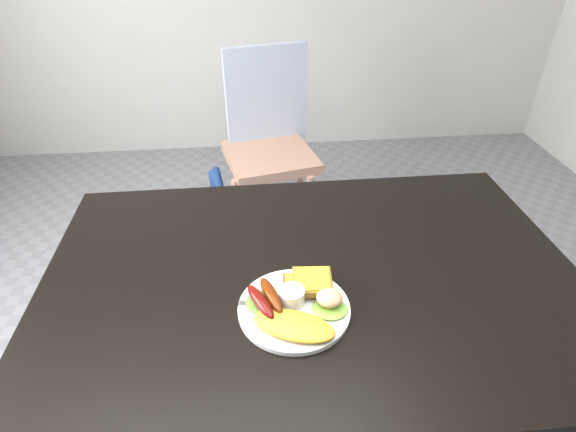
% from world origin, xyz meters
% --- Properties ---
extents(dining_table, '(1.20, 0.80, 0.04)m').
position_xyz_m(dining_table, '(0.00, 0.00, 0.73)').
color(dining_table, black).
rests_on(dining_table, ground).
extents(dining_chair, '(0.47, 0.47, 0.05)m').
position_xyz_m(dining_chair, '(-0.02, 1.15, 0.45)').
color(dining_chair, tan).
rests_on(dining_chair, ground).
extents(person, '(0.54, 0.43, 1.31)m').
position_xyz_m(person, '(-0.04, 0.85, 0.66)').
color(person, navy).
rests_on(person, ground).
extents(plate, '(0.23, 0.23, 0.01)m').
position_xyz_m(plate, '(-0.06, -0.11, 0.76)').
color(plate, white).
rests_on(plate, dining_table).
extents(lettuce_left, '(0.09, 0.08, 0.01)m').
position_xyz_m(lettuce_left, '(-0.12, -0.09, 0.77)').
color(lettuce_left, '#599431').
rests_on(lettuce_left, plate).
extents(lettuce_right, '(0.08, 0.08, 0.01)m').
position_xyz_m(lettuce_right, '(0.01, -0.13, 0.77)').
color(lettuce_right, '#65A42D').
rests_on(lettuce_right, plate).
extents(omelette, '(0.18, 0.13, 0.02)m').
position_xyz_m(omelette, '(-0.06, -0.17, 0.77)').
color(omelette, yellow).
rests_on(omelette, plate).
extents(sausage_a, '(0.07, 0.11, 0.03)m').
position_xyz_m(sausage_a, '(-0.12, -0.11, 0.78)').
color(sausage_a, '#660906').
rests_on(sausage_a, lettuce_left).
extents(sausage_b, '(0.06, 0.11, 0.03)m').
position_xyz_m(sausage_b, '(-0.10, -0.09, 0.78)').
color(sausage_b, '#5C1902').
rests_on(sausage_b, lettuce_left).
extents(ramekin, '(0.06, 0.06, 0.03)m').
position_xyz_m(ramekin, '(-0.06, -0.10, 0.78)').
color(ramekin, white).
rests_on(ramekin, plate).
extents(toast_a, '(0.07, 0.07, 0.01)m').
position_xyz_m(toast_a, '(-0.04, -0.06, 0.77)').
color(toast_a, brown).
rests_on(toast_a, plate).
extents(toast_b, '(0.09, 0.09, 0.01)m').
position_xyz_m(toast_b, '(-0.01, -0.06, 0.78)').
color(toast_b, olive).
rests_on(toast_b, toast_a).
extents(potato_salad, '(0.06, 0.06, 0.03)m').
position_xyz_m(potato_salad, '(0.01, -0.12, 0.79)').
color(potato_salad, beige).
rests_on(potato_salad, lettuce_right).
extents(fork, '(0.15, 0.07, 0.00)m').
position_xyz_m(fork, '(-0.10, -0.12, 0.76)').
color(fork, '#ADAFB7').
rests_on(fork, plate).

